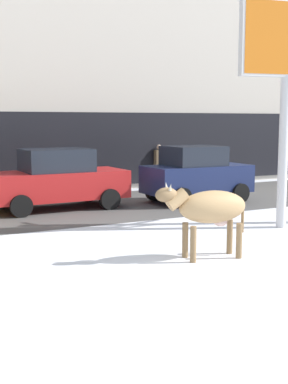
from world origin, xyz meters
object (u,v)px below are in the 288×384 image
(cow_tan, at_px, (209,208))
(billboard, at_px, (287,53))
(car_red_sedan, at_px, (57,180))
(car_navy_hatchback, at_px, (196,174))
(pedestrian_near_billboard, at_px, (159,166))

(cow_tan, xyz_separation_m, billboard, (3.36, 1.64, 3.32))
(car_red_sedan, xyz_separation_m, car_navy_hatchback, (4.56, -0.77, 0.02))
(car_navy_hatchback, distance_m, pedestrian_near_billboard, 3.91)
(car_red_sedan, height_order, car_navy_hatchback, car_navy_hatchback)
(pedestrian_near_billboard, bearing_deg, cow_tan, -114.31)
(pedestrian_near_billboard, bearing_deg, car_navy_hatchback, -100.98)
(cow_tan, xyz_separation_m, car_navy_hatchback, (3.79, 6.21, -0.07))
(billboard, bearing_deg, car_red_sedan, 127.67)
(billboard, bearing_deg, cow_tan, -153.98)
(car_navy_hatchback, height_order, pedestrian_near_billboard, car_navy_hatchback)
(billboard, distance_m, car_red_sedan, 7.56)
(car_red_sedan, bearing_deg, cow_tan, -83.75)
(car_red_sedan, distance_m, pedestrian_near_billboard, 6.13)
(car_red_sedan, relative_size, car_navy_hatchback, 1.20)
(cow_tan, height_order, pedestrian_near_billboard, pedestrian_near_billboard)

